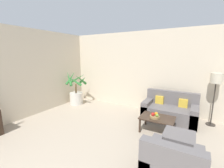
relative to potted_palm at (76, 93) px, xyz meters
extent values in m
cube|color=beige|center=(3.13, 0.84, 0.92)|extent=(8.74, 0.06, 2.70)
cube|color=beige|center=(-0.47, -2.03, 0.92)|extent=(0.06, 7.28, 2.70)
cylinder|color=beige|center=(0.00, 0.00, -0.20)|extent=(0.49, 0.49, 0.46)
cylinder|color=brown|center=(0.00, 0.00, 0.21)|extent=(0.06, 0.06, 0.34)
cone|color=#2D7533|center=(0.27, 0.00, 0.57)|extent=(0.10, 0.59, 0.46)
cone|color=#2D7533|center=(0.15, 0.25, 0.52)|extent=(0.60, 0.40, 0.37)
cone|color=#2D7533|center=(-0.14, 0.24, 0.54)|extent=(0.58, 0.39, 0.41)
cone|color=#2D7533|center=(-0.25, 0.00, 0.60)|extent=(0.10, 0.55, 0.51)
cone|color=#2D7533|center=(-0.12, -0.21, 0.60)|extent=(0.52, 0.36, 0.52)
cone|color=#2D7533|center=(0.13, -0.24, 0.56)|extent=(0.57, 0.39, 0.44)
cube|color=#605B5B|center=(3.41, 0.23, -0.22)|extent=(1.49, 0.79, 0.41)
cube|color=#605B5B|center=(3.41, 0.55, 0.19)|extent=(1.49, 0.16, 0.42)
cube|color=#605B5B|center=(2.77, 0.23, -0.16)|extent=(0.20, 0.79, 0.53)
cube|color=#605B5B|center=(4.06, 0.23, -0.16)|extent=(0.20, 0.79, 0.53)
cube|color=gold|center=(3.08, 0.43, 0.10)|extent=(0.24, 0.12, 0.24)
cube|color=gold|center=(3.75, 0.43, 0.10)|extent=(0.24, 0.12, 0.24)
cylinder|color=#2D2823|center=(4.47, 0.51, -0.42)|extent=(0.24, 0.24, 0.03)
cylinder|color=#2D2823|center=(4.47, 0.51, 0.17)|extent=(0.03, 0.03, 1.15)
cylinder|color=beige|center=(4.47, 0.51, 0.88)|extent=(0.28, 0.28, 0.27)
cylinder|color=#38281E|center=(2.90, -0.85, -0.25)|extent=(0.05, 0.05, 0.35)
cylinder|color=#38281E|center=(3.63, -0.85, -0.25)|extent=(0.05, 0.05, 0.35)
cylinder|color=#38281E|center=(2.90, -0.37, -0.25)|extent=(0.05, 0.05, 0.35)
cylinder|color=#38281E|center=(3.63, -0.37, -0.25)|extent=(0.05, 0.05, 0.35)
cube|color=#38281E|center=(3.26, -0.61, -0.06)|extent=(0.82, 0.57, 0.03)
cylinder|color=#997A4C|center=(3.21, -0.68, -0.02)|extent=(0.23, 0.23, 0.05)
sphere|color=red|center=(3.17, -0.70, 0.05)|extent=(0.08, 0.08, 0.08)
sphere|color=olive|center=(3.28, -0.71, 0.04)|extent=(0.07, 0.07, 0.07)
sphere|color=orange|center=(3.24, -0.63, 0.05)|extent=(0.08, 0.08, 0.08)
cube|color=#605B5B|center=(3.84, -2.40, 0.19)|extent=(0.80, 0.16, 0.40)
cube|color=#605B5B|center=(3.53, -2.07, -0.17)|extent=(0.16, 0.83, 0.52)
cube|color=#605B5B|center=(3.83, -1.26, -0.22)|extent=(0.57, 0.55, 0.42)
camera|label=1|loc=(4.03, -4.20, 1.48)|focal=24.00mm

